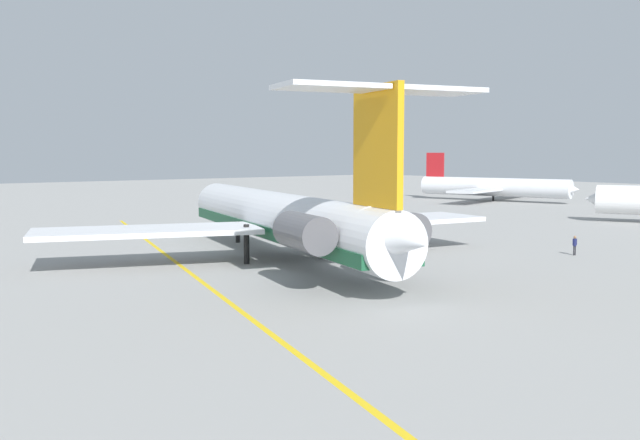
{
  "coord_description": "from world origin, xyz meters",
  "views": [
    {
      "loc": [
        49.38,
        -26.32,
        8.53
      ],
      "look_at": [
        2.41,
        8.92,
        2.92
      ],
      "focal_mm": 39.87,
      "sensor_mm": 36.0,
      "label": 1
    }
  ],
  "objects": [
    {
      "name": "ground_crew_near_tail",
      "position": [
        -13.65,
        23.33,
        1.1
      ],
      "size": [
        0.44,
        0.28,
        1.74
      ],
      "rotation": [
        0.0,
        0.0,
        4.7
      ],
      "color": "black",
      "rests_on": "ground"
    },
    {
      "name": "ground",
      "position": [
        0.0,
        0.0,
        0.0
      ],
      "size": [
        315.9,
        315.9,
        0.0
      ],
      "primitive_type": "plane",
      "color": "gray"
    },
    {
      "name": "safety_cone_nose",
      "position": [
        -15.07,
        22.52,
        0.28
      ],
      "size": [
        0.4,
        0.4,
        0.55
      ],
      "primitive_type": "cone",
      "color": "#EA590F",
      "rests_on": "ground"
    },
    {
      "name": "ground_crew_near_nose",
      "position": [
        15.36,
        25.64,
        1.04
      ],
      "size": [
        0.26,
        0.39,
        1.64
      ],
      "rotation": [
        0.0,
        0.0,
        5.92
      ],
      "color": "black",
      "rests_on": "ground"
    },
    {
      "name": "taxiway_centreline",
      "position": [
        2.41,
        -3.42,
        0.0
      ],
      "size": [
        77.48,
        20.68,
        0.01
      ],
      "primitive_type": "cube",
      "rotation": [
        0.0,
        0.0,
        2.88
      ],
      "color": "gold",
      "rests_on": "ground"
    },
    {
      "name": "main_jetliner",
      "position": [
        3.58,
        4.64,
        3.39
      ],
      "size": [
        42.21,
        37.68,
        12.42
      ],
      "rotation": [
        0.0,
        0.0,
        2.91
      ],
      "color": "silver",
      "rests_on": "ground"
    },
    {
      "name": "airliner_far_left",
      "position": [
        -30.95,
        72.71,
        2.49
      ],
      "size": [
        27.8,
        27.83,
        8.45
      ],
      "rotation": [
        0.0,
        0.0,
        0.3
      ],
      "color": "silver",
      "rests_on": "ground"
    }
  ]
}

